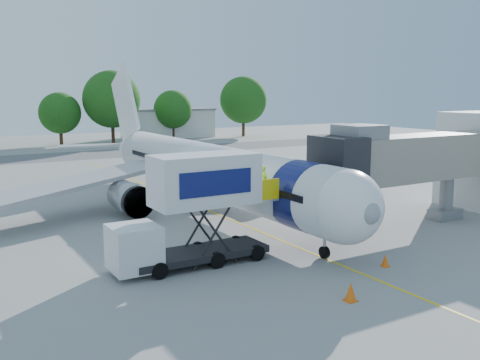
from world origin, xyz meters
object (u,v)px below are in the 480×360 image
ground_tug (426,304)px  catering_hiloader (193,211)px  aircraft (204,169)px  jet_bridge (401,160)px

ground_tug → catering_hiloader: bearing=93.8°
aircraft → jet_bridge: aircraft is taller
ground_tug → jet_bridge: bearing=27.2°
catering_hiloader → aircraft: bearing=60.6°
catering_hiloader → ground_tug: bearing=-66.2°
catering_hiloader → ground_tug: 11.57m
jet_bridge → catering_hiloader: jet_bridge is taller
jet_bridge → catering_hiloader: 14.35m
jet_bridge → ground_tug: (-9.68, -10.42, -3.66)m
aircraft → catering_hiloader: size_ratio=4.43×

